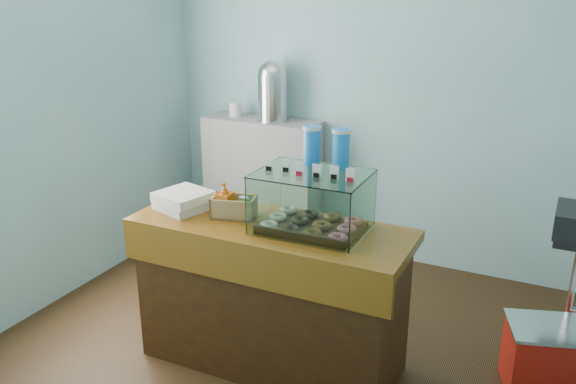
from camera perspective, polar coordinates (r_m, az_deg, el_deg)
The scene contains 9 objects.
ground at distance 4.04m, azimuth 0.17°, elevation -13.71°, with size 3.50×3.50×0.00m, color black.
room_shell at distance 3.42m, azimuth 0.65°, elevation 10.97°, with size 3.54×3.04×2.82m.
counter at distance 3.61m, azimuth -1.60°, elevation -9.58°, with size 1.60×0.60×0.90m.
back_shelf at distance 5.24m, azimuth -2.43°, elevation 0.92°, with size 1.00×0.32×1.10m, color gray.
display_case at distance 3.32m, azimuth 2.55°, elevation -0.46°, with size 0.60×0.45×0.54m.
condiment_crate at distance 3.53m, azimuth -5.33°, elevation -1.15°, with size 0.28×0.21×0.20m.
pastry_boxes at distance 3.68m, azimuth -9.73°, elevation -0.77°, with size 0.35×0.36×0.11m.
coffee_urn at distance 4.99m, azimuth -1.45°, elevation 9.59°, with size 0.27×0.27×0.50m.
red_cooler at distance 3.81m, azimuth 23.10°, elevation -14.07°, with size 0.54×0.47×0.40m.
Camera 1 is at (1.47, -3.05, 2.20)m, focal length 38.00 mm.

